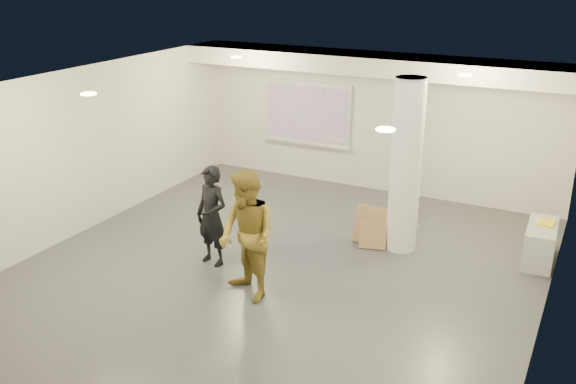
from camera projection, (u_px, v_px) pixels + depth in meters
The scene contains 20 objects.
floor at pixel (277, 272), 10.39m from camera, with size 8.00×9.00×0.01m, color #393C42.
ceiling at pixel (276, 88), 9.36m from camera, with size 8.00×9.00×0.01m, color silver.
wall_back at pixel (376, 122), 13.64m from camera, with size 8.00×0.01×3.00m, color silver.
wall_front at pixel (54, 324), 6.12m from camera, with size 8.00×0.01×3.00m, color silver.
wall_left at pixel (81, 151), 11.59m from camera, with size 0.01×9.00×3.00m, color silver.
wall_right at pixel (553, 232), 8.17m from camera, with size 0.01×9.00×3.00m, color silver.
soffit_band at pixel (369, 63), 12.73m from camera, with size 8.00×1.10×0.36m, color silver.
downlight_nw at pixel (236, 57), 12.40m from camera, with size 0.22×0.22×0.02m, color #F6F293.
downlight_ne at pixel (465, 75), 10.52m from camera, with size 0.22×0.22×0.02m, color #F6F293.
downlight_sw at pixel (88, 94), 9.06m from camera, with size 0.22×0.22×0.02m, color #F6F293.
downlight_se at pixel (385, 130), 7.17m from camera, with size 0.22×0.22×0.02m, color #F6F293.
column at pixel (406, 166), 10.74m from camera, with size 0.52×0.52×3.00m, color silver.
projection_screen at pixel (307, 114), 14.28m from camera, with size 2.10×0.13×1.42m.
credenza at pixel (540, 244), 10.65m from camera, with size 0.46×1.11×0.65m, color #9C9EA2.
papers_stack at pixel (542, 221), 10.70m from camera, with size 0.22×0.29×0.02m, color silver.
postit_pad at pixel (547, 223), 10.61m from camera, with size 0.24×0.33×0.03m, color yellow.
cardboard_back at pixel (371, 225), 11.34m from camera, with size 0.63×0.06×0.69m, color #946D4A.
cardboard_front at pixel (373, 234), 11.19m from camera, with size 0.47×0.05×0.51m, color #946D4A.
woman at pixel (212, 216), 10.43m from camera, with size 0.61×0.40×1.68m, color black.
man at pixel (247, 236), 9.31m from camera, with size 0.96×0.75×1.97m, color olive.
Camera 1 is at (4.41, -8.21, 4.78)m, focal length 40.00 mm.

